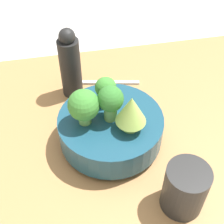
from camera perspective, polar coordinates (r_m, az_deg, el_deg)
ground_plane at (r=0.71m, az=-0.23°, el=-6.93°), size 6.00×6.00×0.00m
table at (r=0.69m, az=-0.24°, el=-6.13°), size 1.11×0.70×0.03m
bowl at (r=0.65m, az=0.00°, el=-3.17°), size 0.22×0.22×0.07m
romanesco_piece_far at (r=0.58m, az=3.54°, el=0.19°), size 0.06×0.06×0.08m
broccoli_floret_right at (r=0.59m, az=-5.15°, el=0.94°), size 0.06×0.06×0.08m
broccoli_floret_center at (r=0.59m, az=0.00°, el=1.86°), size 0.05×0.05×0.08m
broccoli_floret_front at (r=0.64m, az=-0.80°, el=4.32°), size 0.04×0.04×0.06m
cup at (r=0.57m, az=13.15°, el=-13.49°), size 0.08×0.08×0.10m
pepper_mill at (r=0.75m, az=-7.66°, el=8.58°), size 0.05×0.05×0.18m
fork at (r=0.82m, az=-1.98°, el=5.42°), size 0.20×0.05×0.01m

